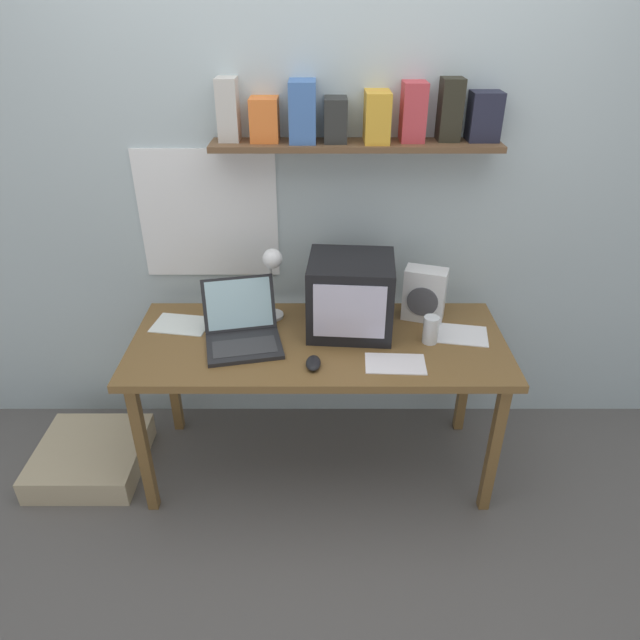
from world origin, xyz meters
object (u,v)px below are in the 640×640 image
(corner_desk, at_px, (320,352))
(open_notebook, at_px, (397,364))
(space_heater, at_px, (426,294))
(loose_paper_near_monitor, at_px, (183,324))
(crt_monitor, at_px, (352,295))
(floor_cushion, at_px, (93,456))
(printed_handout, at_px, (460,335))
(laptop, at_px, (244,327))
(computer_mouse, at_px, (315,363))
(desk_lamp, at_px, (274,272))
(juice_glass, at_px, (432,331))

(corner_desk, distance_m, open_notebook, 0.37)
(space_heater, relative_size, loose_paper_near_monitor, 0.90)
(crt_monitor, height_order, floor_cushion, crt_monitor)
(space_heater, bearing_deg, printed_handout, -30.00)
(laptop, distance_m, floor_cushion, 1.06)
(crt_monitor, relative_size, computer_mouse, 3.61)
(desk_lamp, height_order, juice_glass, desk_lamp)
(computer_mouse, bearing_deg, juice_glass, 20.39)
(juice_glass, height_order, open_notebook, juice_glass)
(desk_lamp, distance_m, floor_cushion, 1.29)
(crt_monitor, xyz_separation_m, printed_handout, (0.47, -0.06, -0.16))
(desk_lamp, bearing_deg, printed_handout, -26.21)
(corner_desk, height_order, computer_mouse, computer_mouse)
(crt_monitor, relative_size, desk_lamp, 1.08)
(open_notebook, distance_m, printed_handout, 0.38)
(corner_desk, bearing_deg, desk_lamp, 140.27)
(corner_desk, distance_m, crt_monitor, 0.29)
(crt_monitor, relative_size, space_heater, 1.57)
(computer_mouse, relative_size, floor_cushion, 0.21)
(juice_glass, relative_size, floor_cushion, 0.24)
(printed_handout, bearing_deg, crt_monitor, 173.29)
(space_heater, distance_m, printed_handout, 0.23)
(loose_paper_near_monitor, height_order, printed_handout, same)
(corner_desk, relative_size, loose_paper_near_monitor, 5.94)
(crt_monitor, distance_m, desk_lamp, 0.36)
(printed_handout, bearing_deg, space_heater, 132.24)
(corner_desk, bearing_deg, crt_monitor, 35.57)
(corner_desk, bearing_deg, juice_glass, -1.73)
(laptop, bearing_deg, floor_cushion, 170.17)
(crt_monitor, relative_size, juice_glass, 3.17)
(desk_lamp, relative_size, computer_mouse, 3.35)
(crt_monitor, relative_size, loose_paper_near_monitor, 1.41)
(desk_lamp, xyz_separation_m, open_notebook, (0.51, -0.35, -0.24))
(computer_mouse, bearing_deg, crt_monitor, 61.99)
(desk_lamp, distance_m, loose_paper_near_monitor, 0.49)
(crt_monitor, distance_m, juice_glass, 0.37)
(corner_desk, distance_m, space_heater, 0.55)
(laptop, distance_m, desk_lamp, 0.28)
(floor_cushion, bearing_deg, loose_paper_near_monitor, 17.41)
(computer_mouse, bearing_deg, open_notebook, 2.69)
(juice_glass, xyz_separation_m, loose_paper_near_monitor, (-1.10, 0.14, -0.05))
(laptop, bearing_deg, open_notebook, -28.07)
(loose_paper_near_monitor, bearing_deg, space_heater, 3.29)
(desk_lamp, bearing_deg, juice_glass, -32.58)
(open_notebook, height_order, printed_handout, same)
(loose_paper_near_monitor, bearing_deg, corner_desk, -11.79)
(open_notebook, distance_m, floor_cushion, 1.57)
(juice_glass, relative_size, printed_handout, 0.44)
(space_heater, relative_size, floor_cushion, 0.49)
(loose_paper_near_monitor, bearing_deg, printed_handout, -3.97)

